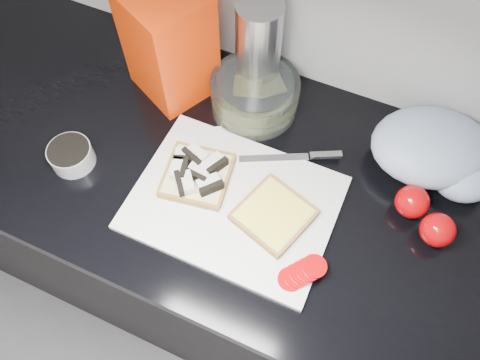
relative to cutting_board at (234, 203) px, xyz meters
name	(u,v)px	position (x,y,z in m)	size (l,w,h in m)	color
base_cabinet	(247,254)	(0.00, 0.08, -0.48)	(3.50, 0.60, 0.86)	black
countertop	(249,178)	(0.00, 0.08, -0.03)	(3.50, 0.64, 0.04)	black
cutting_board	(234,203)	(0.00, 0.00, 0.00)	(0.40, 0.30, 0.01)	silver
bread_left	(197,174)	(-0.09, 0.02, 0.02)	(0.16, 0.16, 0.04)	beige
bread_right	(274,215)	(0.09, 0.00, 0.02)	(0.17, 0.17, 0.02)	beige
tomato_slices	(302,273)	(0.18, -0.09, 0.02)	(0.09, 0.10, 0.02)	#B50408
knife	(304,156)	(0.09, 0.16, 0.01)	(0.20, 0.11, 0.01)	#B2B2B7
seed_tub	(71,155)	(-0.35, -0.05, 0.02)	(0.09, 0.09, 0.05)	#989D9D
tub_lid	(221,142)	(-0.09, 0.13, 0.00)	(0.08, 0.08, 0.01)	white
glass_bowl	(255,95)	(-0.06, 0.25, 0.03)	(0.20, 0.20, 0.08)	silver
bread_bag	(169,43)	(-0.26, 0.24, 0.12)	(0.16, 0.15, 0.25)	#FD2004
steel_canister	(258,50)	(-0.08, 0.30, 0.11)	(0.10, 0.10, 0.23)	#A7A6AB
grocery_bag	(436,151)	(0.34, 0.25, 0.05)	(0.30, 0.27, 0.11)	#9AA6BD
whole_tomatoes	(425,216)	(0.35, 0.11, 0.03)	(0.13, 0.11, 0.07)	#B50408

